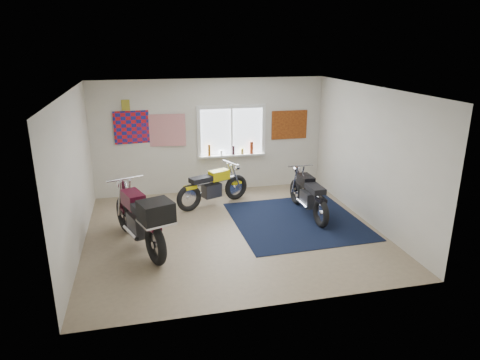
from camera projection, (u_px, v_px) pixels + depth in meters
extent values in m
plane|color=#9E896B|center=(233.00, 232.00, 8.24)|extent=(5.50, 5.50, 0.00)
plane|color=white|center=(232.00, 89.00, 7.41)|extent=(5.50, 5.50, 0.00)
plane|color=silver|center=(211.00, 136.00, 10.15)|extent=(5.50, 0.00, 5.50)
plane|color=silver|center=(273.00, 216.00, 5.51)|extent=(5.50, 0.00, 5.50)
plane|color=silver|center=(74.00, 174.00, 7.24)|extent=(0.00, 5.00, 5.00)
plane|color=silver|center=(369.00, 156.00, 8.41)|extent=(0.00, 5.00, 5.00)
cube|color=black|center=(297.00, 221.00, 8.74)|extent=(2.57, 2.67, 0.01)
cube|color=white|center=(231.00, 131.00, 10.21)|extent=(1.50, 0.02, 1.10)
cube|color=white|center=(231.00, 107.00, 10.01)|extent=(1.66, 0.06, 0.08)
cube|color=white|center=(232.00, 155.00, 10.38)|extent=(1.66, 0.06, 0.08)
cube|color=white|center=(199.00, 133.00, 10.03)|extent=(0.08, 0.06, 1.10)
cube|color=white|center=(263.00, 130.00, 10.36)|extent=(0.08, 0.06, 1.10)
cube|color=white|center=(232.00, 132.00, 10.19)|extent=(0.04, 0.06, 1.10)
cube|color=white|center=(232.00, 155.00, 10.31)|extent=(1.60, 0.16, 0.04)
cylinder|color=#925415|center=(209.00, 150.00, 10.14)|extent=(0.07, 0.07, 0.28)
cylinder|color=white|center=(221.00, 153.00, 10.22)|extent=(0.06, 0.06, 0.12)
cylinder|color=black|center=(233.00, 150.00, 10.27)|extent=(0.06, 0.06, 0.22)
cylinder|color=yellow|center=(243.00, 151.00, 10.33)|extent=(0.05, 0.05, 0.14)
cylinder|color=maroon|center=(251.00, 147.00, 10.35)|extent=(0.09, 0.09, 0.30)
cylinder|color=gold|center=(242.00, 152.00, 10.33)|extent=(0.07, 0.07, 0.12)
plane|color=red|center=(137.00, 127.00, 9.67)|extent=(1.00, 0.07, 1.00)
plane|color=red|center=(166.00, 130.00, 9.82)|extent=(0.90, 0.09, 0.90)
cube|color=#A0972D|center=(126.00, 105.00, 9.48)|extent=(0.18, 0.02, 0.24)
cube|color=#A54C14|center=(289.00, 125.00, 10.48)|extent=(0.90, 0.03, 0.70)
torus|color=black|center=(236.00, 187.00, 9.86)|extent=(0.59, 0.34, 0.59)
torus|color=black|center=(189.00, 198.00, 9.17)|extent=(0.59, 0.34, 0.59)
cylinder|color=silver|center=(236.00, 187.00, 9.86)|extent=(0.12, 0.12, 0.10)
cylinder|color=silver|center=(189.00, 198.00, 9.17)|extent=(0.12, 0.12, 0.10)
cylinder|color=silver|center=(213.00, 182.00, 9.44)|extent=(1.06, 0.51, 0.08)
cube|color=#333336|center=(212.00, 190.00, 9.47)|extent=(0.46, 0.38, 0.30)
cylinder|color=silver|center=(208.00, 192.00, 9.61)|extent=(0.47, 0.25, 0.06)
cube|color=yellow|center=(219.00, 175.00, 9.49)|extent=(0.50, 0.38, 0.21)
cube|color=black|center=(201.00, 179.00, 9.23)|extent=(0.54, 0.42, 0.11)
cube|color=yellow|center=(190.00, 187.00, 9.12)|extent=(0.30, 0.23, 0.07)
cube|color=yellow|center=(236.00, 183.00, 9.83)|extent=(0.28, 0.21, 0.04)
cylinder|color=silver|center=(230.00, 163.00, 9.59)|extent=(0.24, 0.52, 0.03)
cylinder|color=silver|center=(237.00, 168.00, 9.73)|extent=(0.14, 0.16, 0.14)
torus|color=black|center=(296.00, 192.00, 9.57)|extent=(0.14, 0.59, 0.58)
torus|color=black|center=(321.00, 213.00, 8.38)|extent=(0.14, 0.59, 0.58)
cylinder|color=silver|center=(296.00, 192.00, 9.57)|extent=(0.10, 0.10, 0.10)
cylinder|color=silver|center=(321.00, 213.00, 8.38)|extent=(0.10, 0.10, 0.10)
cylinder|color=silver|center=(309.00, 189.00, 8.89)|extent=(0.12, 1.17, 0.08)
cube|color=#333336|center=(309.00, 199.00, 8.91)|extent=(0.27, 0.42, 0.32)
cylinder|color=silver|center=(302.00, 204.00, 8.90)|extent=(0.08, 0.51, 0.06)
cube|color=black|center=(306.00, 181.00, 9.00)|extent=(0.25, 0.47, 0.22)
cube|color=black|center=(315.00, 189.00, 8.56)|extent=(0.27, 0.52, 0.11)
cube|color=black|center=(321.00, 199.00, 8.34)|extent=(0.16, 0.28, 0.07)
cube|color=black|center=(297.00, 187.00, 9.54)|extent=(0.14, 0.26, 0.05)
cylinder|color=silver|center=(301.00, 166.00, 9.22)|extent=(0.58, 0.05, 0.03)
cylinder|color=silver|center=(297.00, 170.00, 9.43)|extent=(0.15, 0.10, 0.15)
torus|color=black|center=(125.00, 214.00, 8.17)|extent=(0.38, 0.72, 0.71)
torus|color=black|center=(156.00, 244.00, 6.94)|extent=(0.38, 0.72, 0.71)
cylinder|color=silver|center=(125.00, 214.00, 8.17)|extent=(0.14, 0.15, 0.12)
cylinder|color=silver|center=(156.00, 244.00, 6.94)|extent=(0.14, 0.15, 0.12)
cylinder|color=silver|center=(138.00, 211.00, 7.45)|extent=(0.56, 1.33, 0.10)
cube|color=#333336|center=(140.00, 225.00, 7.49)|extent=(0.46, 0.57, 0.37)
cylinder|color=silver|center=(131.00, 233.00, 7.43)|extent=(0.28, 0.59, 0.08)
cube|color=#3F0A18|center=(133.00, 199.00, 7.56)|extent=(0.45, 0.61, 0.26)
cube|color=black|center=(145.00, 211.00, 7.11)|extent=(0.49, 0.67, 0.13)
cube|color=#3F0A18|center=(153.00, 226.00, 6.89)|extent=(0.28, 0.37, 0.09)
cube|color=#3F0A18|center=(124.00, 208.00, 8.13)|extent=(0.25, 0.34, 0.05)
cylinder|color=silver|center=(125.00, 179.00, 7.77)|extent=(0.65, 0.27, 0.04)
cylinder|color=silver|center=(122.00, 185.00, 8.00)|extent=(0.20, 0.16, 0.17)
cube|color=black|center=(156.00, 212.00, 6.67)|extent=(0.62, 0.60, 0.33)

